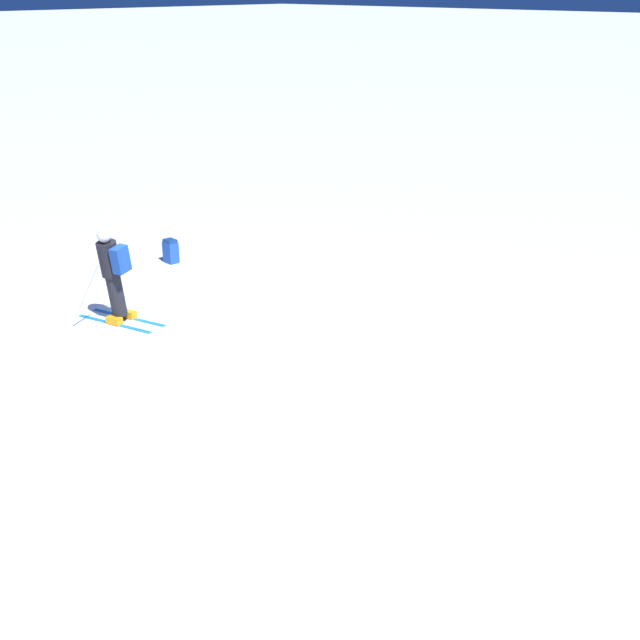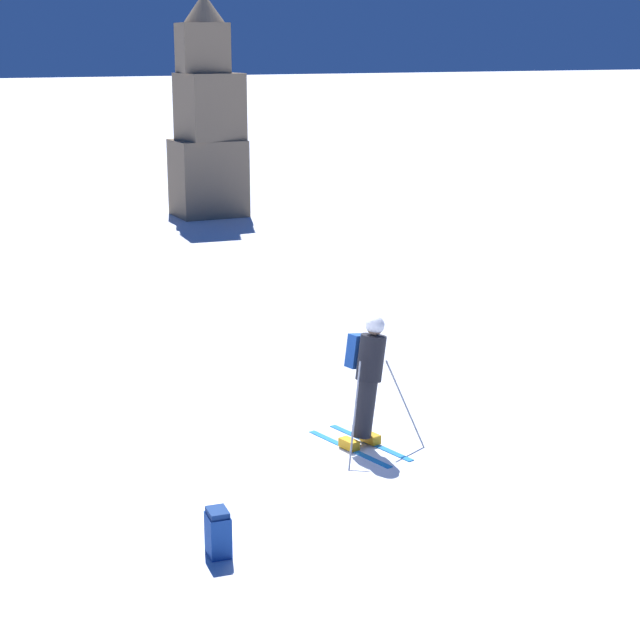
{
  "view_description": "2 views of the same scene",
  "coord_description": "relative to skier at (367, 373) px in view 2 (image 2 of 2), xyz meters",
  "views": [
    {
      "loc": [
        9.15,
        12.36,
        5.53
      ],
      "look_at": [
        0.24,
        3.98,
        0.84
      ],
      "focal_mm": 50.0,
      "sensor_mm": 36.0,
      "label": 1
    },
    {
      "loc": [
        -4.97,
        -11.64,
        5.12
      ],
      "look_at": [
        2.03,
        3.36,
        0.8
      ],
      "focal_mm": 60.0,
      "sensor_mm": 36.0,
      "label": 2
    }
  ],
  "objects": [
    {
      "name": "ground_plane",
      "position": [
        -1.17,
        -0.06,
        -0.96
      ],
      "size": [
        300.0,
        300.0,
        0.0
      ],
      "primitive_type": "plane",
      "color": "white"
    },
    {
      "name": "skier",
      "position": [
        0.0,
        0.0,
        0.0
      ],
      "size": [
        1.26,
        1.67,
        1.75
      ],
      "rotation": [
        0.0,
        0.0,
        0.22
      ],
      "color": "#1E7AC6",
      "rests_on": "ground"
    },
    {
      "name": "rock_pillar",
      "position": [
        4.45,
        18.91,
        1.76
      ],
      "size": [
        2.03,
        1.78,
        6.49
      ],
      "color": "#7A664C",
      "rests_on": "ground"
    },
    {
      "name": "spare_backpack",
      "position": [
        -2.84,
        -2.16,
        -0.71
      ],
      "size": [
        0.25,
        0.32,
        0.5
      ],
      "rotation": [
        0.0,
        0.0,
        1.48
      ],
      "color": "#194293",
      "rests_on": "ground"
    }
  ]
}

